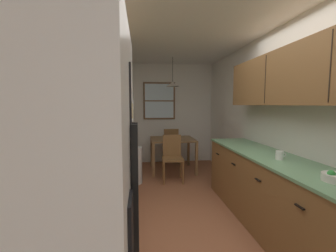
# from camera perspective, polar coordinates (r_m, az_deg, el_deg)

# --- Properties ---
(ground_plane) EXTENTS (12.00, 12.00, 0.00)m
(ground_plane) POSITION_cam_1_polar(r_m,az_deg,el_deg) (3.57, 2.85, -19.54)
(ground_plane) COLOR #995B3D
(wall_left) EXTENTS (0.10, 9.00, 2.55)m
(wall_left) POSITION_cam_1_polar(r_m,az_deg,el_deg) (3.29, -20.89, 1.06)
(wall_left) COLOR white
(wall_left) RESTS_ON ground
(wall_right) EXTENTS (0.10, 9.00, 2.55)m
(wall_right) POSITION_cam_1_polar(r_m,az_deg,el_deg) (3.72, 23.94, 1.42)
(wall_right) COLOR white
(wall_right) RESTS_ON ground
(wall_back) EXTENTS (4.40, 0.10, 2.55)m
(wall_back) POSITION_cam_1_polar(r_m,az_deg,el_deg) (5.86, -1.47, 3.20)
(wall_back) COLOR white
(wall_back) RESTS_ON ground
(ceiling_slab) EXTENTS (4.40, 9.00, 0.08)m
(ceiling_slab) POSITION_cam_1_polar(r_m,az_deg,el_deg) (3.41, 3.08, 23.99)
(ceiling_slab) COLOR white
(stove_range) EXTENTS (0.66, 0.58, 1.10)m
(stove_range) POSITION_cam_1_polar(r_m,az_deg,el_deg) (1.93, -21.43, -27.38)
(stove_range) COLOR black
(stove_range) RESTS_ON ground
(microwave_over_range) EXTENTS (0.39, 0.62, 0.31)m
(microwave_over_range) POSITION_cam_1_polar(r_m,az_deg,el_deg) (1.67, -26.73, 10.62)
(microwave_over_range) COLOR black
(counter_left) EXTENTS (0.64, 2.13, 0.90)m
(counter_left) POSITION_cam_1_polar(r_m,az_deg,el_deg) (3.14, -15.14, -14.38)
(counter_left) COLOR brown
(counter_left) RESTS_ON ground
(upper_cabinets_left) EXTENTS (0.33, 2.21, 0.71)m
(upper_cabinets_left) POSITION_cam_1_polar(r_m,az_deg,el_deg) (2.96, -18.74, 12.63)
(upper_cabinets_left) COLOR brown
(counter_right) EXTENTS (0.64, 3.23, 0.90)m
(counter_right) POSITION_cam_1_polar(r_m,az_deg,el_deg) (2.90, 27.37, -16.55)
(counter_right) COLOR brown
(counter_right) RESTS_ON ground
(upper_cabinets_right) EXTENTS (0.33, 2.91, 0.64)m
(upper_cabinets_right) POSITION_cam_1_polar(r_m,az_deg,el_deg) (2.76, 31.69, 11.13)
(upper_cabinets_right) COLOR brown
(dining_table) EXTENTS (0.97, 0.87, 0.74)m
(dining_table) POSITION_cam_1_polar(r_m,az_deg,el_deg) (5.08, 1.17, -4.41)
(dining_table) COLOR brown
(dining_table) RESTS_ON ground
(dining_chair_near) EXTENTS (0.42, 0.42, 0.90)m
(dining_chair_near) POSITION_cam_1_polar(r_m,az_deg,el_deg) (4.47, 1.13, -7.54)
(dining_chair_near) COLOR brown
(dining_chair_near) RESTS_ON ground
(dining_chair_far) EXTENTS (0.41, 0.41, 0.90)m
(dining_chair_far) POSITION_cam_1_polar(r_m,az_deg,el_deg) (5.74, 0.67, -4.63)
(dining_chair_far) COLOR brown
(dining_chair_far) RESTS_ON ground
(pendant_light) EXTENTS (0.28, 0.28, 0.64)m
(pendant_light) POSITION_cam_1_polar(r_m,az_deg,el_deg) (5.03, 1.19, 10.62)
(pendant_light) COLOR black
(back_window) EXTENTS (0.81, 0.05, 0.95)m
(back_window) POSITION_cam_1_polar(r_m,az_deg,el_deg) (5.78, -2.24, 6.42)
(back_window) COLOR brown
(trash_bin) EXTENTS (0.31, 0.31, 0.70)m
(trash_bin) POSITION_cam_1_polar(r_m,az_deg,el_deg) (4.39, -8.69, -9.87)
(trash_bin) COLOR silver
(trash_bin) RESTS_ON ground
(storage_canister) EXTENTS (0.10, 0.10, 0.16)m
(storage_canister) POSITION_cam_1_polar(r_m,az_deg,el_deg) (2.32, -17.99, -7.88)
(storage_canister) COLOR #D84C19
(storage_canister) RESTS_ON counter_left
(dish_towel) EXTENTS (0.02, 0.16, 0.24)m
(dish_towel) POSITION_cam_1_polar(r_m,az_deg,el_deg) (1.99, -9.32, -25.01)
(dish_towel) COLOR silver
(mug_by_coffeemaker) EXTENTS (0.12, 0.08, 0.10)m
(mug_by_coffeemaker) POSITION_cam_1_polar(r_m,az_deg,el_deg) (2.78, 26.58, -6.68)
(mug_by_coffeemaker) COLOR white
(mug_by_coffeemaker) RESTS_ON counter_right
(table_serving_bowl) EXTENTS (0.17, 0.17, 0.06)m
(table_serving_bowl) POSITION_cam_1_polar(r_m,az_deg,el_deg) (5.15, 0.50, -2.73)
(table_serving_bowl) COLOR #E0D14C
(table_serving_bowl) RESTS_ON dining_table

